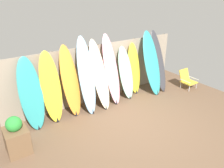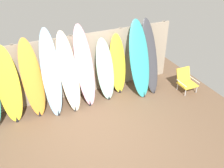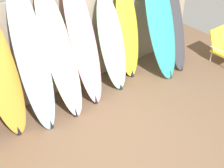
# 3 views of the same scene
# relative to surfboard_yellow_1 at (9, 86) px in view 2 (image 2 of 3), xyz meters

# --- Properties ---
(ground) EXTENTS (7.68, 7.68, 0.00)m
(ground) POSITION_rel_surfboard_yellow_1_xyz_m (1.71, -1.63, -0.95)
(ground) COLOR brown
(fence_back) EXTENTS (6.08, 0.11, 1.80)m
(fence_back) POSITION_rel_surfboard_yellow_1_xyz_m (1.71, 0.38, -0.05)
(fence_back) COLOR gray
(fence_back) RESTS_ON ground
(surfboard_yellow_1) EXTENTS (0.54, 0.52, 1.92)m
(surfboard_yellow_1) POSITION_rel_surfboard_yellow_1_xyz_m (0.00, 0.00, 0.00)
(surfboard_yellow_1) COLOR yellow
(surfboard_yellow_1) RESTS_ON ground
(surfboard_orange_2) EXTENTS (0.55, 0.58, 2.00)m
(surfboard_orange_2) POSITION_rel_surfboard_yellow_1_xyz_m (0.56, 0.01, 0.03)
(surfboard_orange_2) COLOR orange
(surfboard_orange_2) RESTS_ON ground
(surfboard_skyblue_3) EXTENTS (0.52, 0.73, 2.18)m
(surfboard_skyblue_3) POSITION_rel_surfboard_yellow_1_xyz_m (1.01, -0.10, 0.12)
(surfboard_skyblue_3) COLOR #8CB7D6
(surfboard_skyblue_3) RESTS_ON ground
(surfboard_cream_4) EXTENTS (0.54, 0.78, 2.03)m
(surfboard_cream_4) POSITION_rel_surfboard_yellow_1_xyz_m (1.46, -0.08, 0.05)
(surfboard_cream_4) COLOR beige
(surfboard_cream_4) RESTS_ON ground
(surfboard_pink_5) EXTENTS (0.54, 0.69, 2.15)m
(surfboard_pink_5) POSITION_rel_surfboard_yellow_1_xyz_m (1.91, -0.05, 0.11)
(surfboard_pink_5) COLOR pink
(surfboard_pink_5) RESTS_ON ground
(surfboard_seafoam_6) EXTENTS (0.49, 0.61, 1.68)m
(surfboard_seafoam_6) POSITION_rel_surfboard_yellow_1_xyz_m (2.50, -0.02, -0.11)
(surfboard_seafoam_6) COLOR #9ED6BC
(surfboard_seafoam_6) RESTS_ON ground
(surfboard_yellow_7) EXTENTS (0.48, 0.42, 1.73)m
(surfboard_yellow_7) POSITION_rel_surfboard_yellow_1_xyz_m (2.93, 0.08, -0.10)
(surfboard_yellow_7) COLOR yellow
(surfboard_yellow_7) RESTS_ON ground
(surfboard_teal_8) EXTENTS (0.65, 0.94, 2.08)m
(surfboard_teal_8) POSITION_rel_surfboard_yellow_1_xyz_m (3.47, -0.19, 0.08)
(surfboard_teal_8) COLOR teal
(surfboard_teal_8) RESTS_ON ground
(surfboard_charcoal_9) EXTENTS (0.49, 0.90, 2.05)m
(surfboard_charcoal_9) POSITION_rel_surfboard_yellow_1_xyz_m (3.84, -0.14, 0.07)
(surfboard_charcoal_9) COLOR #38383D
(surfboard_charcoal_9) RESTS_ON ground
(beach_chair) EXTENTS (0.50, 0.55, 0.65)m
(beach_chair) POSITION_rel_surfboard_yellow_1_xyz_m (4.78, -0.73, -0.62)
(beach_chair) COLOR silver
(beach_chair) RESTS_ON ground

